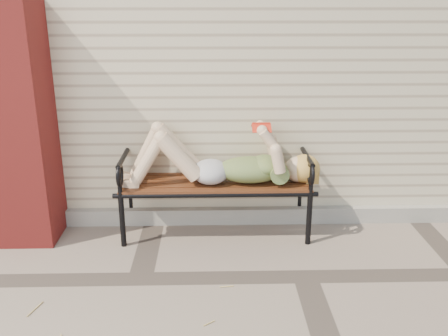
{
  "coord_description": "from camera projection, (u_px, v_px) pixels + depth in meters",
  "views": [
    {
      "loc": [
        -0.7,
        -3.29,
        2.01
      ],
      "look_at": [
        -0.6,
        0.54,
        0.69
      ],
      "focal_mm": 40.0,
      "sensor_mm": 36.0,
      "label": 1
    }
  ],
  "objects": [
    {
      "name": "ground",
      "position": [
        305.0,
        277.0,
        3.78
      ],
      "size": [
        80.0,
        80.0,
        0.0
      ],
      "primitive_type": "plane",
      "color": "#78685C",
      "rests_on": "ground"
    },
    {
      "name": "house_wall",
      "position": [
        268.0,
        41.0,
        6.13
      ],
      "size": [
        8.0,
        4.0,
        3.0
      ],
      "primitive_type": "cube",
      "color": "beige",
      "rests_on": "ground"
    },
    {
      "name": "foundation_strip",
      "position": [
        287.0,
        215.0,
        4.68
      ],
      "size": [
        8.0,
        0.1,
        0.15
      ],
      "primitive_type": "cube",
      "color": "#A09D90",
      "rests_on": "ground"
    },
    {
      "name": "brick_pillar",
      "position": [
        18.0,
        126.0,
        4.11
      ],
      "size": [
        0.5,
        0.5,
        2.0
      ],
      "primitive_type": "cube",
      "color": "maroon",
      "rests_on": "ground"
    },
    {
      "name": "garden_bench",
      "position": [
        215.0,
        160.0,
        4.4
      ],
      "size": [
        1.79,
        0.71,
        1.16
      ],
      "color": "black",
      "rests_on": "ground"
    },
    {
      "name": "reading_woman",
      "position": [
        217.0,
        161.0,
        4.25
      ],
      "size": [
        1.69,
        0.38,
        0.53
      ],
      "color": "#092D45",
      "rests_on": "ground"
    }
  ]
}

